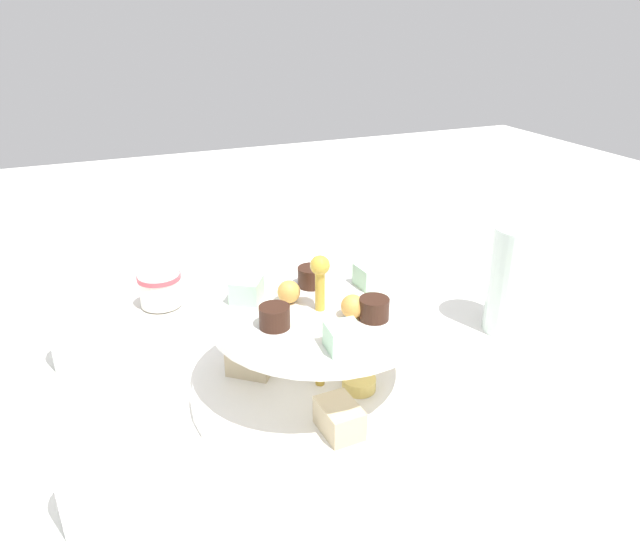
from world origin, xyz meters
TOP-DOWN VIEW (x-y plane):
  - ground_plane at (0.00, 0.00)m, footprint 2.40×2.40m
  - tiered_serving_stand at (0.00, -0.00)m, footprint 0.28×0.28m
  - water_glass_tall_right at (0.28, 0.03)m, footprint 0.07×0.07m
  - water_glass_short_left at (-0.23, 0.16)m, footprint 0.06×0.06m
  - teacup_with_saucer at (-0.13, 0.27)m, footprint 0.09×0.09m
  - butter_knife_right at (0.12, 0.31)m, footprint 0.16×0.07m
  - water_glass_mid_back at (-0.23, -0.10)m, footprint 0.06×0.06m

SIDE VIEW (x-z plane):
  - ground_plane at x=0.00m, z-range 0.00..0.00m
  - butter_knife_right at x=0.12m, z-range 0.00..0.00m
  - teacup_with_saucer at x=-0.13m, z-range 0.00..0.05m
  - water_glass_short_left at x=-0.23m, z-range 0.00..0.07m
  - water_glass_mid_back at x=-0.23m, z-range 0.00..0.08m
  - tiered_serving_stand at x=0.00m, z-range -0.03..0.13m
  - water_glass_tall_right at x=0.28m, z-range 0.00..0.14m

